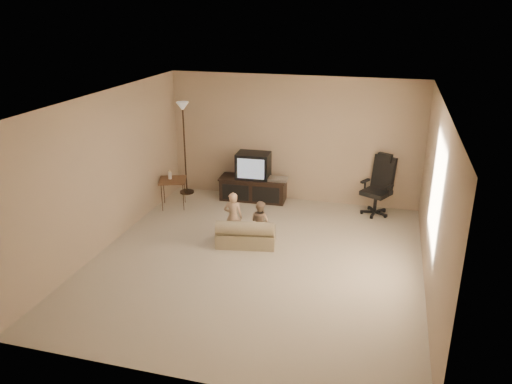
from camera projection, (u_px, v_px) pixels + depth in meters
The scene contains 9 objects.
floor at pixel (256, 260), 7.78m from camera, with size 5.50×5.50×0.00m, color #B7AC91.
room_shell at pixel (256, 168), 7.25m from camera, with size 5.50×5.50×5.50m.
tv_stand at pixel (254, 181), 10.07m from camera, with size 1.39×0.56×0.98m.
office_chair at pixel (378, 193), 9.39m from camera, with size 0.72×0.73×1.16m.
side_table at pixel (172, 180), 9.66m from camera, with size 0.65×0.65×0.77m.
floor_lamp at pixel (184, 128), 10.09m from camera, with size 0.30×0.30×1.93m.
child_sofa at pixel (246, 235), 8.21m from camera, with size 1.04×0.71×0.47m.
toddler_left at pixel (233, 217), 8.27m from camera, with size 0.32×0.23×0.87m, color tan.
toddler_right at pixel (260, 221), 8.30m from camera, with size 0.35×0.19×0.72m, color tan.
Camera 1 is at (1.82, -6.66, 3.74)m, focal length 35.00 mm.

